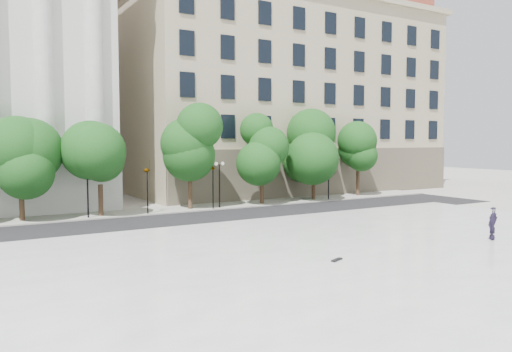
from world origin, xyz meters
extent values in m
plane|color=beige|center=(0.00, 0.00, 0.00)|extent=(160.00, 160.00, 0.00)
cube|color=white|center=(0.00, 3.00, 0.23)|extent=(44.00, 22.00, 0.45)
cube|color=black|center=(0.00, 18.00, 0.01)|extent=(60.00, 8.00, 0.02)
cube|color=#B6B3A8|center=(0.00, 24.00, 0.06)|extent=(60.00, 4.00, 0.12)
cube|color=tan|center=(20.00, 39.00, 10.50)|extent=(36.00, 26.00, 21.00)
cube|color=#983F31|center=(20.00, 39.00, 22.30)|extent=(34.00, 24.00, 1.40)
cylinder|color=black|center=(-0.97, 22.30, 1.75)|extent=(0.10, 0.10, 3.50)
imported|color=black|center=(-0.97, 22.30, 3.83)|extent=(0.85, 1.69, 0.67)
cylinder|color=black|center=(4.67, 22.30, 1.75)|extent=(0.10, 0.10, 3.50)
imported|color=black|center=(4.67, 22.30, 3.83)|extent=(1.00, 1.63, 0.66)
imported|color=black|center=(10.97, 1.14, 0.69)|extent=(0.97, 1.85, 0.48)
cube|color=black|center=(0.81, 1.83, 0.49)|extent=(0.76, 0.46, 0.08)
cylinder|color=#382619|center=(-9.73, 23.71, 1.27)|extent=(0.36, 0.36, 2.55)
sphere|color=#154614|center=(-9.73, 23.71, 4.73)|extent=(4.43, 4.43, 4.43)
cylinder|color=#382619|center=(-4.33, 23.21, 1.24)|extent=(0.36, 0.36, 2.48)
sphere|color=#154614|center=(-4.33, 23.21, 4.61)|extent=(4.24, 4.24, 4.24)
cylinder|color=#382619|center=(3.04, 23.31, 1.57)|extent=(0.36, 0.36, 3.14)
sphere|color=#154614|center=(3.04, 23.31, 5.84)|extent=(3.89, 3.89, 3.89)
cylinder|color=#382619|center=(10.06, 23.28, 1.37)|extent=(0.36, 0.36, 2.74)
sphere|color=#154614|center=(10.06, 23.28, 5.09)|extent=(3.46, 3.46, 3.46)
cylinder|color=#382619|center=(16.20, 23.65, 1.38)|extent=(0.36, 0.36, 2.76)
sphere|color=#154614|center=(16.20, 23.65, 5.13)|extent=(4.22, 4.22, 4.22)
cylinder|color=#382619|center=(22.30, 24.04, 1.50)|extent=(0.36, 0.36, 3.00)
sphere|color=#154614|center=(22.30, 24.04, 5.57)|extent=(4.02, 4.02, 4.02)
cylinder|color=black|center=(-5.40, 22.60, 1.89)|extent=(0.12, 0.12, 3.78)
cube|color=black|center=(-5.40, 22.60, 3.78)|extent=(0.60, 0.06, 0.06)
sphere|color=white|center=(-5.70, 22.60, 3.88)|extent=(0.28, 0.28, 0.28)
sphere|color=white|center=(-5.10, 22.60, 3.88)|extent=(0.28, 0.28, 0.28)
cylinder|color=black|center=(5.42, 22.60, 1.88)|extent=(0.12, 0.12, 3.76)
cube|color=black|center=(5.42, 22.60, 3.76)|extent=(0.60, 0.06, 0.06)
sphere|color=white|center=(5.12, 22.60, 3.86)|extent=(0.28, 0.28, 0.28)
sphere|color=white|center=(5.72, 22.60, 3.86)|extent=(0.28, 0.28, 0.28)
cylinder|color=black|center=(17.22, 22.60, 2.13)|extent=(0.12, 0.12, 4.25)
cube|color=black|center=(17.22, 22.60, 4.25)|extent=(0.60, 0.06, 0.06)
sphere|color=white|center=(16.92, 22.60, 4.35)|extent=(0.28, 0.28, 0.28)
sphere|color=white|center=(17.52, 22.60, 4.35)|extent=(0.28, 0.28, 0.28)
camera|label=1|loc=(-13.48, -15.07, 5.75)|focal=35.00mm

